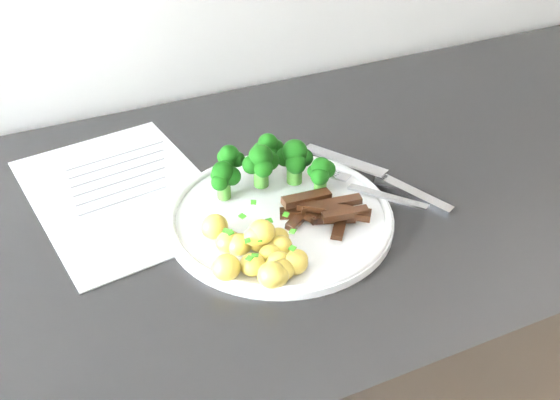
# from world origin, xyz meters

# --- Properties ---
(recipe_paper) EXTENTS (0.24, 0.31, 0.00)m
(recipe_paper) POSITION_xyz_m (-0.11, 1.77, 0.88)
(recipe_paper) COLOR white
(recipe_paper) RESTS_ON counter
(plate) EXTENTS (0.26, 0.26, 0.02)m
(plate) POSITION_xyz_m (0.05, 1.64, 0.89)
(plate) COLOR white
(plate) RESTS_ON counter
(broccoli) EXTENTS (0.15, 0.10, 0.06)m
(broccoli) POSITION_xyz_m (0.06, 1.70, 0.93)
(broccoli) COLOR #2F5E1C
(broccoli) RESTS_ON plate
(potatoes) EXTENTS (0.10, 0.12, 0.04)m
(potatoes) POSITION_xyz_m (-0.01, 1.57, 0.90)
(potatoes) COLOR #E2BC4F
(potatoes) RESTS_ON plate
(beef_strips) EXTENTS (0.10, 0.09, 0.03)m
(beef_strips) POSITION_xyz_m (0.09, 1.61, 0.90)
(beef_strips) COLOR black
(beef_strips) RESTS_ON plate
(fork) EXTENTS (0.09, 0.14, 0.01)m
(fork) POSITION_xyz_m (0.16, 1.63, 0.90)
(fork) COLOR silver
(fork) RESTS_ON plate
(knife) EXTENTS (0.11, 0.20, 0.02)m
(knife) POSITION_xyz_m (0.20, 1.64, 0.89)
(knife) COLOR silver
(knife) RESTS_ON plate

